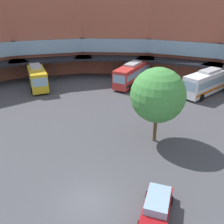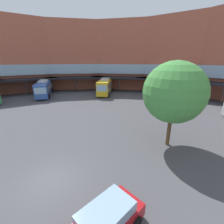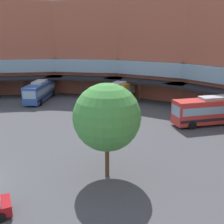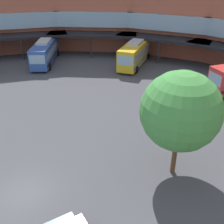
# 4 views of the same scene
# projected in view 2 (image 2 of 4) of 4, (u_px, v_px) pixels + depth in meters

# --- Properties ---
(ground_plane) EXTENTS (126.44, 126.44, 0.00)m
(ground_plane) POSITION_uv_depth(u_px,v_px,m) (52.00, 180.00, 10.60)
(ground_plane) COLOR #47474C
(station_building) EXTENTS (83.71, 44.70, 18.01)m
(station_building) POSITION_uv_depth(u_px,v_px,m) (157.00, 57.00, 26.83)
(station_building) COLOR #AD5942
(station_building) RESTS_ON ground
(bus_0) EXTENTS (6.89, 11.26, 3.84)m
(bus_0) POSITION_uv_depth(u_px,v_px,m) (179.00, 91.00, 31.56)
(bus_0) COLOR red
(bus_0) RESTS_ON ground
(bus_3) EXTENTS (9.56, 9.25, 3.64)m
(bus_3) POSITION_uv_depth(u_px,v_px,m) (44.00, 88.00, 35.33)
(bus_3) COLOR #2D519E
(bus_3) RESTS_ON ground
(bus_4) EXTENTS (6.73, 10.33, 3.79)m
(bus_4) POSITION_uv_depth(u_px,v_px,m) (105.00, 86.00, 37.49)
(bus_4) COLOR gold
(bus_4) RESTS_ON ground
(parked_car) EXTENTS (2.83, 4.71, 1.53)m
(parked_car) POSITION_uv_depth(u_px,v_px,m) (104.00, 223.00, 7.08)
(parked_car) COLOR #A51419
(parked_car) RESTS_ON ground
(plaza_tree) EXTENTS (5.56, 5.56, 8.04)m
(plaza_tree) POSITION_uv_depth(u_px,v_px,m) (174.00, 93.00, 13.47)
(plaza_tree) COLOR brown
(plaza_tree) RESTS_ON ground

